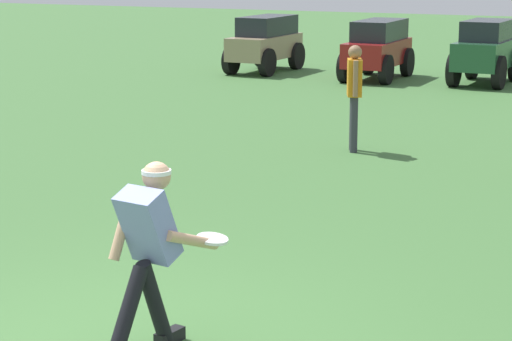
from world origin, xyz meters
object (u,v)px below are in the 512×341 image
object	(u,v)px
frisbee_thrower	(148,248)
parked_car_slot_a	(265,42)
teammate_midfield	(354,88)
parked_car_slot_c	(486,50)
parked_car_slot_b	(378,47)
frisbee_in_flight	(212,239)

from	to	relation	value
frisbee_thrower	parked_car_slot_a	distance (m)	17.47
teammate_midfield	parked_car_slot_c	size ratio (longest dim) A/B	0.65
frisbee_thrower	teammate_midfield	size ratio (longest dim) A/B	0.91
parked_car_slot_c	parked_car_slot_b	bearing A→B (deg)	-175.79
frisbee_thrower	teammate_midfield	bearing A→B (deg)	98.25
parked_car_slot_b	parked_car_slot_a	bearing A→B (deg)	175.50
frisbee_in_flight	parked_car_slot_b	xyz separation A→B (m)	(-3.70, 15.59, -0.06)
frisbee_in_flight	teammate_midfield	xyz separation A→B (m)	(-1.41, 7.32, 0.16)
parked_car_slot_a	parked_car_slot_c	bearing A→B (deg)	-0.54
teammate_midfield	frisbee_thrower	bearing A→B (deg)	-81.75
frisbee_thrower	parked_car_slot_c	bearing A→B (deg)	93.46
frisbee_in_flight	parked_car_slot_b	distance (m)	16.03
parked_car_slot_a	parked_car_slot_b	size ratio (longest dim) A/B	1.01
parked_car_slot_a	parked_car_slot_c	size ratio (longest dim) A/B	1.02
frisbee_in_flight	teammate_midfield	bearing A→B (deg)	100.93
parked_car_slot_a	parked_car_slot_b	xyz separation A→B (m)	(2.93, -0.23, 0.00)
teammate_midfield	parked_car_slot_c	bearing A→B (deg)	89.01
parked_car_slot_a	teammate_midfield	bearing A→B (deg)	-58.48
parked_car_slot_c	parked_car_slot_a	bearing A→B (deg)	179.46
frisbee_in_flight	parked_car_slot_c	world-z (taller)	parked_car_slot_c
frisbee_in_flight	teammate_midfield	distance (m)	7.45
frisbee_thrower	teammate_midfield	world-z (taller)	teammate_midfield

